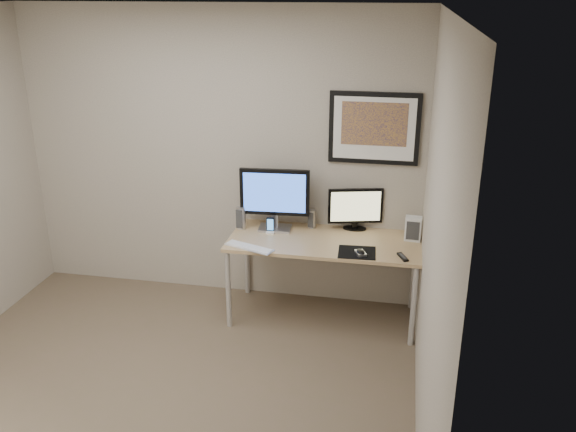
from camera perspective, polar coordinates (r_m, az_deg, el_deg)
name	(u,v)px	position (r m, az deg, el deg)	size (l,w,h in m)	color
floor	(156,398)	(4.58, -12.24, -16.31)	(3.60, 3.60, 0.00)	brown
room	(163,156)	(4.23, -11.61, 5.50)	(3.60, 3.60, 3.60)	white
desk	(324,247)	(5.14, 3.41, -2.92)	(1.60, 0.70, 0.73)	#99754A
framed_art	(374,128)	(5.13, 8.07, 8.13)	(0.75, 0.04, 0.60)	black
monitor_large	(275,197)	(5.21, -1.26, 1.82)	(0.60, 0.21, 0.55)	#B8B8BD
monitor_tv	(355,208)	(5.28, 6.32, 0.76)	(0.47, 0.15, 0.37)	black
speaker_left	(241,218)	(5.32, -4.40, -0.16)	(0.08, 0.08, 0.20)	#B8B8BD
speaker_right	(312,219)	(5.33, 2.28, -0.26)	(0.07, 0.07, 0.17)	#B8B8BD
phone_dock	(270,225)	(5.22, -1.66, -0.87)	(0.07, 0.07, 0.15)	black
keyboard	(249,247)	(4.96, -3.66, -2.93)	(0.42, 0.11, 0.01)	silver
mousepad	(357,252)	(4.90, 6.47, -3.40)	(0.30, 0.26, 0.00)	black
mouse	(361,252)	(4.85, 6.81, -3.37)	(0.06, 0.11, 0.04)	black
remote	(403,257)	(4.85, 10.68, -3.77)	(0.04, 0.15, 0.02)	black
fan_unit	(413,229)	(5.17, 11.64, -1.16)	(0.13, 0.10, 0.20)	silver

